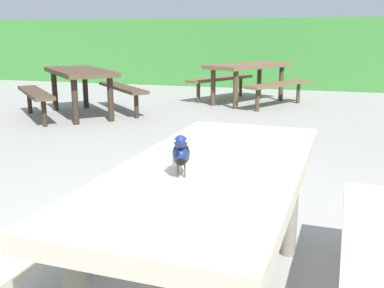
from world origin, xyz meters
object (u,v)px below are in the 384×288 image
Objects in this scene: picnic_table_far_centre at (249,74)px; picnic_table_mid_right at (80,81)px; bird_grackle at (181,153)px; picnic_table_foreground at (214,202)px.

picnic_table_mid_right is at bearing -138.03° from picnic_table_far_centre.
bird_grackle reaches higher than picnic_table_mid_right.
picnic_table_foreground is 0.76× the size of picnic_table_mid_right.
picnic_table_mid_right and picnic_table_far_centre have the same top height.
bird_grackle is 0.12× the size of picnic_table_mid_right.
bird_grackle reaches higher than picnic_table_foreground.
picnic_table_mid_right is at bearing 126.23° from picnic_table_foreground.
picnic_table_foreground is 5.64m from picnic_table_mid_right.
picnic_table_foreground is at bearing -53.77° from picnic_table_mid_right.
picnic_table_mid_right is (-3.26, 4.79, -0.29)m from bird_grackle.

